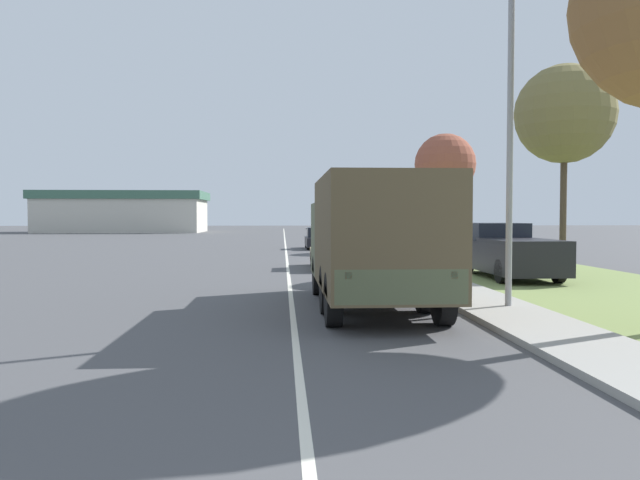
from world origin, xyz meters
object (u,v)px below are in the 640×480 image
object	(u,v)px
car_second_ahead	(319,239)
pickup_truck	(508,251)
car_nearest_ahead	(335,253)
lamp_post	(502,99)
military_truck	(373,238)

from	to	relation	value
car_second_ahead	pickup_truck	bearing A→B (deg)	-74.19
car_nearest_ahead	car_second_ahead	xyz separation A→B (m)	(0.22, 14.51, -0.01)
pickup_truck	lamp_post	bearing A→B (deg)	-111.42
military_truck	car_nearest_ahead	size ratio (longest dim) A/B	1.78
military_truck	pickup_truck	bearing A→B (deg)	50.57
car_nearest_ahead	lamp_post	bearing A→B (deg)	-76.89
car_nearest_ahead	pickup_truck	bearing A→B (deg)	-36.97
car_nearest_ahead	pickup_truck	size ratio (longest dim) A/B	0.77
military_truck	car_second_ahead	world-z (taller)	military_truck
military_truck	lamp_post	world-z (taller)	lamp_post
car_second_ahead	pickup_truck	world-z (taller)	pickup_truck
car_nearest_ahead	car_second_ahead	world-z (taller)	car_nearest_ahead
military_truck	pickup_truck	xyz separation A→B (m)	(5.60, 6.81, -0.72)
lamp_post	pickup_truck	bearing A→B (deg)	68.58
military_truck	lamp_post	distance (m)	4.11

